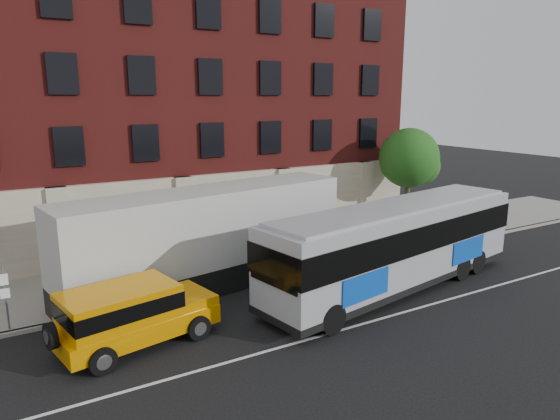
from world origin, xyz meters
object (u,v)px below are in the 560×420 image
city_bus (397,243)px  street_tree (410,160)px  yellow_suv (130,312)px  shipping_container (209,239)px  sign_pole (5,295)px

city_bus → street_tree: bearing=43.2°
city_bus → yellow_suv: (-11.21, 0.52, -0.85)m
shipping_container → city_bus: bearing=-31.8°
city_bus → shipping_container: (-6.84, 4.24, 0.08)m
city_bus → shipping_container: 8.05m
street_tree → yellow_suv: 19.87m
street_tree → shipping_container: (-14.17, -2.66, -2.26)m
yellow_suv → street_tree: bearing=19.0°
sign_pole → street_tree: (22.04, 3.34, 2.96)m
street_tree → shipping_container: 14.59m
sign_pole → city_bus: bearing=-13.6°
sign_pole → street_tree: bearing=8.6°
city_bus → yellow_suv: size_ratio=2.46×
city_bus → shipping_container: shipping_container is taller
street_tree → shipping_container: size_ratio=0.47×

